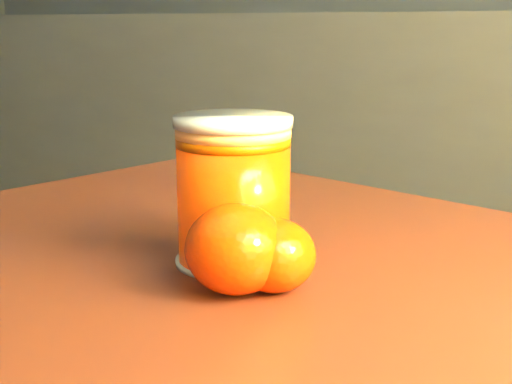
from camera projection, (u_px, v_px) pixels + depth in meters
The scene contains 5 objects.
kitchen_counter at pixel (280, 166), 2.17m from camera, with size 3.15×0.60×0.90m, color #4E4F53.
juice_glass at pixel (234, 192), 0.55m from camera, with size 0.09×0.09×0.11m.
orange_front at pixel (231, 233), 0.54m from camera, with size 0.06×0.06×0.06m, color #FF3C05.
orange_back at pixel (274, 255), 0.50m from camera, with size 0.06×0.06×0.05m, color #FF3C05.
orange_extra at pixel (236, 249), 0.49m from camera, with size 0.07×0.07×0.06m, color #FF3C05.
Camera 1 is at (1.20, -0.31, 0.88)m, focal length 50.00 mm.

